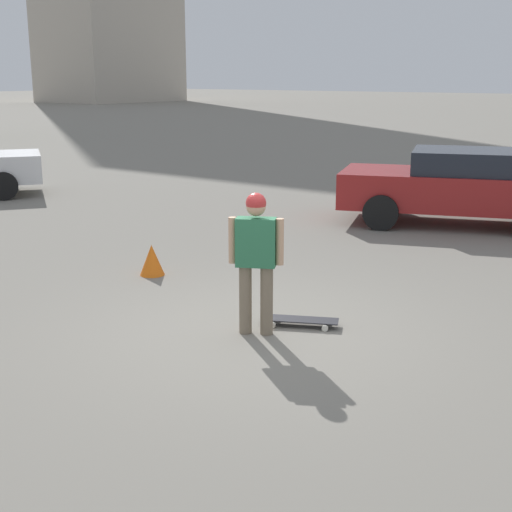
{
  "coord_description": "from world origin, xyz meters",
  "views": [
    {
      "loc": [
        6.13,
        4.51,
        2.84
      ],
      "look_at": [
        0.0,
        0.0,
        0.9
      ],
      "focal_mm": 50.0,
      "sensor_mm": 36.0,
      "label": 1
    }
  ],
  "objects_px": {
    "traffic_cone": "(152,260)",
    "car_parked_near": "(461,185)",
    "skateboard": "(300,320)",
    "person": "(256,252)"
  },
  "relations": [
    {
      "from": "car_parked_near",
      "to": "traffic_cone",
      "type": "height_order",
      "value": "car_parked_near"
    },
    {
      "from": "skateboard",
      "to": "car_parked_near",
      "type": "distance_m",
      "value": 6.81
    },
    {
      "from": "skateboard",
      "to": "traffic_cone",
      "type": "xyz_separation_m",
      "value": [
        -0.56,
        -2.93,
        0.16
      ]
    },
    {
      "from": "car_parked_near",
      "to": "traffic_cone",
      "type": "relative_size",
      "value": 10.82
    },
    {
      "from": "traffic_cone",
      "to": "car_parked_near",
      "type": "bearing_deg",
      "value": 159.91
    },
    {
      "from": "person",
      "to": "skateboard",
      "type": "bearing_deg",
      "value": 34.49
    },
    {
      "from": "skateboard",
      "to": "car_parked_near",
      "type": "height_order",
      "value": "car_parked_near"
    },
    {
      "from": "skateboard",
      "to": "traffic_cone",
      "type": "height_order",
      "value": "traffic_cone"
    },
    {
      "from": "traffic_cone",
      "to": "skateboard",
      "type": "bearing_deg",
      "value": 79.28
    },
    {
      "from": "skateboard",
      "to": "traffic_cone",
      "type": "bearing_deg",
      "value": -36.8
    }
  ]
}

